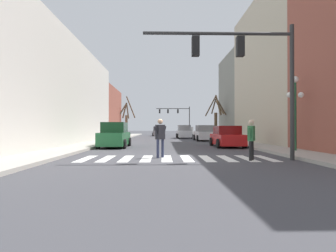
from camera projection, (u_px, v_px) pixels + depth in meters
name	position (u px, v px, depth m)	size (l,w,h in m)	color
ground_plane	(176.00, 157.00, 12.21)	(240.00, 240.00, 0.00)	#424247
sidewalk_left	(41.00, 156.00, 12.09)	(2.20, 90.00, 0.15)	#ADA89E
sidewalk_right	(308.00, 155.00, 12.34)	(2.20, 90.00, 0.15)	#ADA89E
building_row_left	(55.00, 99.00, 23.62)	(6.00, 36.36, 8.41)	beige
building_row_right	(295.00, 74.00, 21.73)	(6.00, 30.91, 12.59)	#934C3D
crosswalk_stripes	(177.00, 158.00, 11.75)	(8.55, 2.60, 0.01)	white
traffic_signal_near	(248.00, 62.00, 11.14)	(6.45, 0.28, 5.79)	#2D2D2D
traffic_signal_far	(177.00, 114.00, 54.11)	(6.94, 0.28, 5.82)	#2D2D2D
street_lamp_right_corner	(295.00, 98.00, 14.28)	(0.95, 0.36, 4.06)	#1E4C2D
car_driving_away_lane	(227.00, 137.00, 19.04)	(1.98, 4.11, 1.53)	red
car_parked_right_near	(205.00, 133.00, 28.53)	(2.14, 4.60, 1.68)	silver
car_parked_left_far	(188.00, 132.00, 48.31)	(2.05, 4.69, 1.56)	white
car_parked_left_mid	(184.00, 132.00, 35.69)	(2.03, 4.48, 1.77)	silver
car_parked_right_far	(115.00, 136.00, 18.63)	(1.96, 4.14, 1.78)	#236B38
car_parked_right_mid	(158.00, 132.00, 45.93)	(2.07, 4.11, 1.63)	gray
pedestrian_crossing_street	(251.00, 136.00, 11.08)	(0.48, 0.67, 1.73)	black
pedestrian_near_right_corner	(160.00, 135.00, 12.06)	(0.61, 0.61, 1.80)	#282D47
street_tree_right_far	(216.00, 117.00, 32.55)	(2.70, 2.53, 5.36)	brown
street_tree_left_near	(126.00, 117.00, 41.54)	(2.76, 2.57, 6.31)	brown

